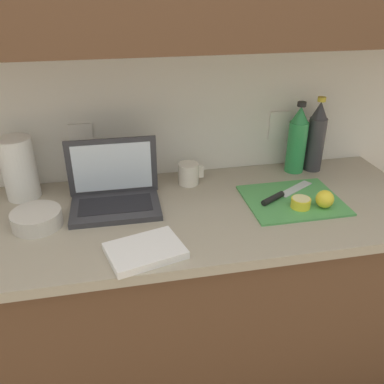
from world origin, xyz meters
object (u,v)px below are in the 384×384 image
Objects in this scene: lemon_half_cut at (301,203)px; bottle_green_soda at (297,140)px; bowl_white at (37,218)px; knife at (279,196)px; paper_towel_roll at (19,168)px; laptop at (114,190)px; bottle_oil_tall at (316,137)px; measuring_cup at (189,174)px; lemon_whole_beside at (325,199)px; cutting_board at (292,200)px.

bottle_green_soda is at bearing 69.97° from lemon_half_cut.
bottle_green_soda is at bearing 13.06° from bowl_white.
knife is 0.86m from bowl_white.
bottle_green_soda reaches higher than bowl_white.
knife is 0.86× the size of bottle_green_soda.
laptop is at bearing -20.83° from paper_towel_roll.
knife is at bearing -13.01° from paper_towel_roll.
paper_towel_roll is at bearing -179.22° from bottle_oil_tall.
bottle_oil_tall reaches higher than measuring_cup.
lemon_whole_beside reaches higher than lemon_half_cut.
knife is at bearing 120.65° from lemon_half_cut.
cutting_board is at bearing -53.53° from knife.
bottle_oil_tall is (0.25, 0.23, 0.13)m from knife.
knife is 0.82× the size of bottle_oil_tall.
laptop is 0.93× the size of cutting_board.
measuring_cup is at bearing 20.35° from bowl_white.
bottle_green_soda is at bearing 24.19° from knife.
measuring_cup is at bearing 145.64° from lemon_whole_beside.
paper_towel_roll reaches higher than lemon_half_cut.
bowl_white is at bearing 175.21° from lemon_half_cut.
bottle_oil_tall is (0.20, 0.25, 0.14)m from cutting_board.
bowl_white is at bearing 174.76° from lemon_whole_beside.
paper_towel_roll is (-1.07, 0.31, 0.08)m from lemon_whole_beside.
bowl_white is at bearing -71.08° from paper_towel_roll.
bottle_green_soda is (0.03, 0.33, 0.10)m from lemon_whole_beside.
measuring_cup is at bearing -176.79° from bottle_oil_tall.
paper_towel_roll is (-1.18, -0.02, -0.03)m from bottle_oil_tall.
lemon_half_cut is at bearing -88.71° from cutting_board.
measuring_cup is at bearing -1.34° from paper_towel_roll.
lemon_whole_beside is at bearing -42.16° from cutting_board.
paper_towel_roll reaches higher than knife.
lemon_whole_beside is 0.39× the size of bowl_white.
bowl_white is 0.25m from paper_towel_roll.
knife is 0.37m from measuring_cup.
measuring_cup is 0.62× the size of bowl_white.
bottle_oil_tall is 1.92× the size of bowl_white.
lemon_half_cut is 0.39m from bottle_oil_tall.
lemon_whole_beside is at bearing -13.33° from laptop.
lemon_whole_beside is at bearing -16.30° from paper_towel_roll.
lemon_whole_beside is 0.36m from bottle_oil_tall.
bottle_green_soda is 2.94× the size of measuring_cup.
lemon_half_cut is (0.00, -0.06, 0.02)m from cutting_board.
bottle_oil_tall is at bearing 12.48° from knife.
paper_towel_roll is (-0.34, 0.13, 0.06)m from laptop.
laptop is 0.61m from knife.
lemon_whole_beside is at bearing -109.30° from bottle_oil_tall.
paper_towel_roll is at bearing 159.99° from laptop.
paper_towel_roll is at bearing 136.12° from knife.
lemon_half_cut is 0.91m from bowl_white.
cutting_board is 0.31m from bottle_green_soda.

